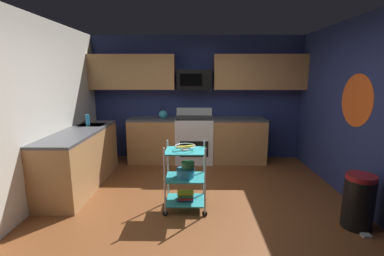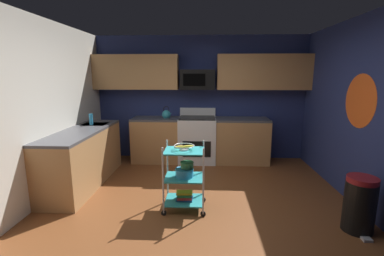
{
  "view_description": "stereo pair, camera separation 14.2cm",
  "coord_description": "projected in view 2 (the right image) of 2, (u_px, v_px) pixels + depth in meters",
  "views": [
    {
      "loc": [
        -0.04,
        -3.39,
        1.81
      ],
      "look_at": [
        -0.08,
        0.41,
        1.05
      ],
      "focal_mm": 25.24,
      "sensor_mm": 36.0,
      "label": 1
    },
    {
      "loc": [
        0.1,
        -3.38,
        1.81
      ],
      "look_at": [
        -0.08,
        0.41,
        1.05
      ],
      "focal_mm": 25.24,
      "sensor_mm": 36.0,
      "label": 2
    }
  ],
  "objects": [
    {
      "name": "oven_range",
      "position": [
        197.0,
        139.0,
        5.64
      ],
      "size": [
        0.76,
        0.65,
        1.1
      ],
      "color": "white",
      "rests_on": "ground"
    },
    {
      "name": "wall_flower_decal",
      "position": [
        360.0,
        101.0,
        3.65
      ],
      "size": [
        0.0,
        0.74,
        0.74
      ],
      "primitive_type": "cylinder",
      "rotation": [
        0.0,
        1.57,
        0.0
      ],
      "color": "#E5591E"
    },
    {
      "name": "fruit_bowl",
      "position": [
        184.0,
        147.0,
        3.53
      ],
      "size": [
        0.27,
        0.27,
        0.07
      ],
      "color": "silver",
      "rests_on": "rolling_cart"
    },
    {
      "name": "floor",
      "position": [
        197.0,
        211.0,
        3.67
      ],
      "size": [
        4.4,
        4.8,
        0.04
      ],
      "primitive_type": "cube",
      "color": "brown",
      "rests_on": "ground"
    },
    {
      "name": "mixing_bowl_large",
      "position": [
        184.0,
        173.0,
        3.6
      ],
      "size": [
        0.25,
        0.25,
        0.11
      ],
      "color": "#338CBF",
      "rests_on": "rolling_cart"
    },
    {
      "name": "counter_run",
      "position": [
        158.0,
        146.0,
        5.14
      ],
      "size": [
        3.6,
        2.59,
        0.92
      ],
      "color": "#B27F4C",
      "rests_on": "ground"
    },
    {
      "name": "rolling_cart",
      "position": [
        184.0,
        177.0,
        3.61
      ],
      "size": [
        0.58,
        0.43,
        0.91
      ],
      "color": "silver",
      "rests_on": "ground"
    },
    {
      "name": "book_stack",
      "position": [
        184.0,
        196.0,
        3.66
      ],
      "size": [
        0.22,
        0.2,
        0.11
      ],
      "color": "#1E4C8C",
      "rests_on": "rolling_cart"
    },
    {
      "name": "wall_back",
      "position": [
        201.0,
        98.0,
        5.8
      ],
      "size": [
        4.52,
        0.06,
        2.6
      ],
      "primitive_type": "cube",
      "color": "navy",
      "rests_on": "ground"
    },
    {
      "name": "mixing_bowl_small",
      "position": [
        187.0,
        165.0,
        3.61
      ],
      "size": [
        0.18,
        0.18,
        0.08
      ],
      "color": "#387F4C",
      "rests_on": "rolling_cart"
    },
    {
      "name": "upper_cabinets",
      "position": [
        201.0,
        72.0,
        5.5
      ],
      "size": [
        4.4,
        0.33,
        0.7
      ],
      "color": "#B27F4C"
    },
    {
      "name": "trash_can",
      "position": [
        360.0,
        204.0,
        3.12
      ],
      "size": [
        0.34,
        0.42,
        0.66
      ],
      "color": "black",
      "rests_on": "ground"
    },
    {
      "name": "dish_soap_bottle",
      "position": [
        91.0,
        119.0,
        4.78
      ],
      "size": [
        0.06,
        0.06,
        0.2
      ],
      "primitive_type": "cylinder",
      "color": "#2D8CBF",
      "rests_on": "counter_run"
    },
    {
      "name": "kettle",
      "position": [
        166.0,
        114.0,
        5.57
      ],
      "size": [
        0.21,
        0.18,
        0.26
      ],
      "color": "teal",
      "rests_on": "counter_run"
    },
    {
      "name": "wall_right",
      "position": [
        378.0,
        116.0,
        3.31
      ],
      "size": [
        0.06,
        4.8,
        2.6
      ],
      "primitive_type": "cube",
      "color": "navy",
      "rests_on": "ground"
    },
    {
      "name": "wall_left",
      "position": [
        27.0,
        114.0,
        3.52
      ],
      "size": [
        0.06,
        4.8,
        2.6
      ],
      "primitive_type": "cube",
      "color": "silver",
      "rests_on": "ground"
    },
    {
      "name": "microwave",
      "position": [
        198.0,
        80.0,
        5.5
      ],
      "size": [
        0.7,
        0.39,
        0.4
      ],
      "color": "black"
    }
  ]
}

